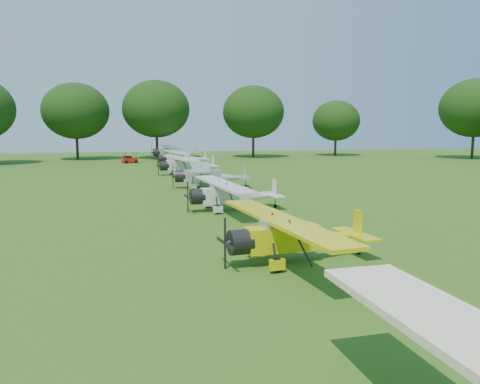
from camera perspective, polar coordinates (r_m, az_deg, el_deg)
The scene contains 9 objects.
ground at distance 23.72m, azimuth 1.08°, elevation -4.45°, with size 160.00×160.00×0.00m, color #265615.
tree_belt at distance 24.60m, azimuth 9.43°, elevation 14.69°, with size 137.36×130.27×14.52m.
aircraft_2 at distance 17.81m, azimuth 6.50°, elevation -5.04°, with size 5.98×9.50×1.86m.
aircraft_3 at distance 28.74m, azimuth -1.09°, elevation -0.07°, with size 6.00×9.54×1.87m.
aircraft_4 at distance 39.51m, azimuth -3.91°, elevation 2.20°, with size 6.53×10.36×2.03m.
aircraft_5 at distance 51.17m, azimuth -6.67°, elevation 3.45°, with size 6.61×10.46×2.05m.
aircraft_6 at distance 62.38m, azimuth -7.20°, elevation 4.27°, with size 6.88×10.94×2.15m.
aircraft_7 at distance 76.23m, azimuth -8.11°, elevation 4.98°, with size 7.60×12.10×2.38m.
golf_cart at distance 69.81m, azimuth -13.35°, elevation 3.94°, with size 2.38×1.93×1.77m.
Camera 1 is at (-5.42, -22.54, 5.03)m, focal length 35.00 mm.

